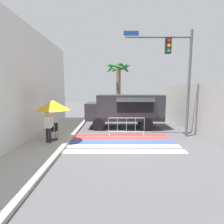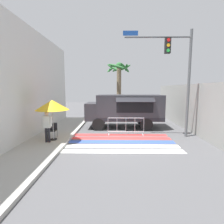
% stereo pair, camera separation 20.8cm
% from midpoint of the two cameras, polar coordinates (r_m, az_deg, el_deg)
% --- Properties ---
extents(ground_plane, '(60.00, 60.00, 0.00)m').
position_cam_midpoint_polar(ground_plane, '(10.01, 1.80, -10.04)').
color(ground_plane, '#4C4C4F').
extents(sidewalk_left, '(4.40, 16.00, 0.14)m').
position_cam_midpoint_polar(sidewalk_left, '(11.03, -25.67, -8.73)').
color(sidewalk_left, '#A8A59E').
rests_on(sidewalk_left, ground_plane).
extents(building_left_facade, '(0.25, 16.00, 6.68)m').
position_cam_midpoint_polar(building_left_facade, '(10.76, -27.99, 8.36)').
color(building_left_facade, silver).
rests_on(building_left_facade, ground_plane).
extents(concrete_wall_right, '(0.20, 16.00, 3.37)m').
position_cam_midpoint_polar(concrete_wall_right, '(13.78, 23.68, 1.34)').
color(concrete_wall_right, gray).
rests_on(concrete_wall_right, ground_plane).
extents(crosswalk_painted, '(6.40, 3.60, 0.01)m').
position_cam_midpoint_polar(crosswalk_painted, '(10.17, 1.77, -9.72)').
color(crosswalk_painted, white).
rests_on(crosswalk_painted, ground_plane).
extents(food_truck, '(5.83, 2.80, 2.57)m').
position_cam_midpoint_polar(food_truck, '(13.66, 3.25, 1.26)').
color(food_truck, '#2D2D33').
rests_on(food_truck, ground_plane).
extents(traffic_signal_pole, '(4.16, 0.29, 6.54)m').
position_cam_midpoint_polar(traffic_signal_pole, '(11.70, 19.98, 13.92)').
color(traffic_signal_pole, '#515456').
rests_on(traffic_signal_pole, ground_plane).
extents(patio_umbrella, '(1.84, 1.84, 2.27)m').
position_cam_midpoint_polar(patio_umbrella, '(10.22, -19.37, 2.10)').
color(patio_umbrella, black).
rests_on(patio_umbrella, sidewalk_left).
extents(folding_chair, '(0.47, 0.47, 0.87)m').
position_cam_midpoint_polar(folding_chair, '(10.95, -19.27, -5.30)').
color(folding_chair, '#4C4C51').
rests_on(folding_chair, sidewalk_left).
extents(vendor_person, '(0.53, 0.22, 1.69)m').
position_cam_midpoint_polar(vendor_person, '(10.00, -20.83, -3.99)').
color(vendor_person, black).
rests_on(vendor_person, sidewalk_left).
extents(barricade_front, '(2.39, 0.44, 1.14)m').
position_cam_midpoint_polar(barricade_front, '(11.62, 4.10, -4.62)').
color(barricade_front, '#B7BABF').
rests_on(barricade_front, ground_plane).
extents(palm_tree, '(2.44, 2.44, 5.55)m').
position_cam_midpoint_polar(palm_tree, '(17.19, 1.61, 9.90)').
color(palm_tree, '#7A664C').
rests_on(palm_tree, ground_plane).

